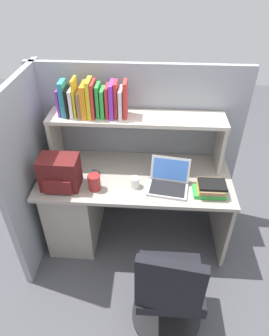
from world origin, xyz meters
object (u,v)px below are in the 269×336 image
at_px(laptop, 169,182).
at_px(snack_canister, 94,182).
at_px(backpack, 60,173).
at_px(office_chair, 168,294).
at_px(computer_mouse, 94,175).
at_px(paper_cup, 135,182).

height_order(laptop, snack_canister, laptop).
height_order(backpack, snack_canister, backpack).
bearing_deg(office_chair, backpack, -30.59).
bearing_deg(office_chair, laptop, -81.63).
height_order(computer_mouse, paper_cup, paper_cup).
bearing_deg(backpack, office_chair, -38.37).
relative_size(backpack, paper_cup, 3.48).
distance_m(paper_cup, office_chair, 0.85).
bearing_deg(snack_canister, office_chair, -48.45).
height_order(computer_mouse, office_chair, office_chair).
distance_m(computer_mouse, paper_cup, 0.37).
bearing_deg(paper_cup, snack_canister, -171.21).
xyz_separation_m(computer_mouse, snack_canister, (0.04, -0.15, 0.05)).
height_order(computer_mouse, snack_canister, snack_canister).
bearing_deg(office_chair, paper_cup, -61.00).
relative_size(paper_cup, office_chair, 0.09).
xyz_separation_m(laptop, office_chair, (0.01, -0.73, -0.39)).
bearing_deg(snack_canister, computer_mouse, 104.20).
relative_size(backpack, snack_canister, 2.28).
bearing_deg(paper_cup, laptop, 3.71).
xyz_separation_m(laptop, snack_canister, (-0.58, -0.07, 0.02)).
height_order(paper_cup, office_chair, office_chair).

